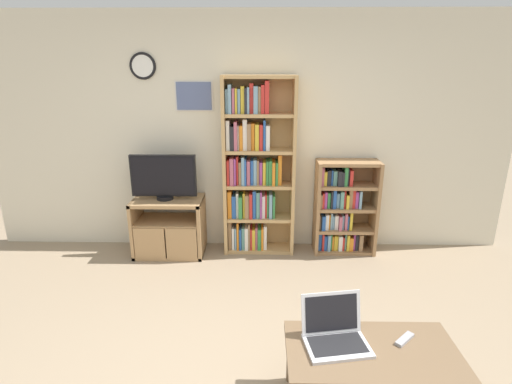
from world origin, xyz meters
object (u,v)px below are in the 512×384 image
object	(u,v)px
bookshelf_short	(342,209)
television	(164,177)
coffee_table	(372,356)
bookshelf_tall	(254,170)
laptop	(335,332)
tv_stand	(169,227)
remote_near_laptop	(405,340)

from	to	relation	value
bookshelf_short	television	bearing A→B (deg)	-176.99
television	bookshelf_short	distance (m)	2.00
television	coffee_table	size ratio (longest dim) A/B	0.69
bookshelf_tall	coffee_table	size ratio (longest dim) A/B	1.92
coffee_table	laptop	world-z (taller)	laptop
tv_stand	bookshelf_short	xyz separation A→B (m)	(1.93, 0.12, 0.18)
coffee_table	remote_near_laptop	world-z (taller)	remote_near_laptop
bookshelf_short	laptop	distance (m)	2.23
bookshelf_tall	coffee_table	bearing A→B (deg)	-71.66
tv_stand	bookshelf_tall	world-z (taller)	bookshelf_tall
bookshelf_tall	bookshelf_short	xyz separation A→B (m)	(0.98, -0.01, -0.44)
coffee_table	laptop	xyz separation A→B (m)	(-0.22, 0.07, 0.12)
bookshelf_tall	remote_near_laptop	world-z (taller)	bookshelf_tall
tv_stand	bookshelf_short	bearing A→B (deg)	3.45
coffee_table	remote_near_laptop	distance (m)	0.24
tv_stand	bookshelf_short	size ratio (longest dim) A/B	0.72
bookshelf_short	coffee_table	xyz separation A→B (m)	(-0.23, -2.25, -0.11)
coffee_table	laptop	distance (m)	0.25
television	coffee_table	world-z (taller)	television
remote_near_laptop	bookshelf_tall	bearing A→B (deg)	-19.59
tv_stand	bookshelf_tall	xyz separation A→B (m)	(0.95, 0.13, 0.63)
bookshelf_tall	remote_near_laptop	xyz separation A→B (m)	(0.97, -2.18, -0.50)
tv_stand	bookshelf_tall	bearing A→B (deg)	7.52
laptop	remote_near_laptop	distance (m)	0.43
television	bookshelf_tall	size ratio (longest dim) A/B	0.36
tv_stand	television	distance (m)	0.57
tv_stand	laptop	size ratio (longest dim) A/B	1.83
coffee_table	remote_near_laptop	xyz separation A→B (m)	(0.22, 0.08, 0.06)
tv_stand	bookshelf_short	distance (m)	1.94
tv_stand	remote_near_laptop	distance (m)	2.81
television	coffee_table	xyz separation A→B (m)	(1.72, -2.15, -0.50)
bookshelf_short	remote_near_laptop	distance (m)	2.18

